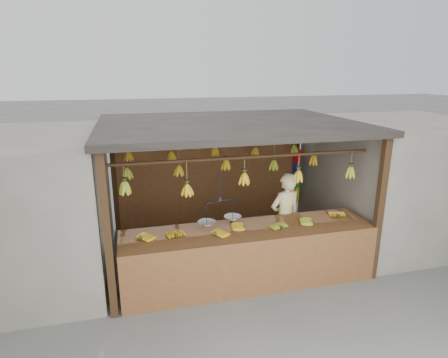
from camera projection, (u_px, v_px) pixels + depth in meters
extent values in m
plane|color=#5B5B57|center=(228.00, 250.00, 6.99)|extent=(80.00, 80.00, 0.00)
cube|color=#301E0F|center=(108.00, 239.00, 4.79)|extent=(0.10, 0.10, 2.30)
cube|color=#301E0F|center=(379.00, 211.00, 5.74)|extent=(0.10, 0.10, 2.30)
cube|color=#301E0F|center=(114.00, 177.00, 7.59)|extent=(0.10, 0.10, 2.30)
cube|color=#301E0F|center=(296.00, 165.00, 8.54)|extent=(0.10, 0.10, 2.30)
cube|color=black|center=(228.00, 124.00, 6.33)|extent=(4.30, 3.30, 0.10)
cylinder|color=#301E0F|center=(246.00, 157.00, 5.50)|extent=(4.00, 0.05, 0.05)
cylinder|color=#301E0F|center=(228.00, 145.00, 6.43)|extent=(4.00, 0.05, 0.05)
cylinder|color=#301E0F|center=(215.00, 135.00, 7.36)|extent=(4.00, 0.05, 0.05)
cube|color=brown|center=(210.00, 182.00, 8.13)|extent=(4.00, 0.06, 1.80)
cube|color=slate|center=(5.00, 209.00, 5.81)|extent=(3.00, 3.00, 2.30)
cube|color=slate|center=(401.00, 178.00, 7.52)|extent=(3.00, 3.00, 2.30)
cube|color=brown|center=(249.00, 231.00, 5.73)|extent=(3.89, 0.86, 0.08)
cube|color=brown|center=(257.00, 269.00, 5.44)|extent=(3.89, 0.04, 0.90)
cube|color=#301E0F|center=(127.00, 287.00, 5.06)|extent=(0.07, 0.07, 0.82)
cube|color=#301E0F|center=(366.00, 255.00, 5.94)|extent=(0.07, 0.07, 0.82)
cube|color=#301E0F|center=(127.00, 260.00, 5.77)|extent=(0.07, 0.07, 0.82)
cube|color=#301E0F|center=(340.00, 235.00, 6.65)|extent=(0.07, 0.07, 0.82)
ellipsoid|color=gold|center=(141.00, 239.00, 5.30)|extent=(0.30, 0.29, 0.06)
ellipsoid|color=gold|center=(177.00, 236.00, 5.38)|extent=(0.22, 0.27, 0.06)
ellipsoid|color=gold|center=(216.00, 235.00, 5.43)|extent=(0.30, 0.27, 0.06)
ellipsoid|color=gold|center=(244.00, 226.00, 5.73)|extent=(0.26, 0.21, 0.06)
ellipsoid|color=#92A523|center=(282.00, 228.00, 5.68)|extent=(0.25, 0.29, 0.06)
ellipsoid|color=#92A523|center=(312.00, 222.00, 5.91)|extent=(0.29, 0.25, 0.06)
ellipsoid|color=gold|center=(339.00, 216.00, 6.14)|extent=(0.23, 0.27, 0.06)
ellipsoid|color=#92A523|center=(125.00, 188.00, 5.17)|extent=(0.16, 0.16, 0.28)
ellipsoid|color=gold|center=(187.00, 190.00, 5.36)|extent=(0.16, 0.16, 0.28)
ellipsoid|color=gold|center=(244.00, 179.00, 5.60)|extent=(0.16, 0.16, 0.28)
ellipsoid|color=gold|center=(298.00, 176.00, 5.78)|extent=(0.16, 0.16, 0.28)
ellipsoid|color=#92A523|center=(350.00, 172.00, 5.96)|extent=(0.16, 0.16, 0.28)
ellipsoid|color=#92A523|center=(127.00, 173.00, 6.08)|extent=(0.16, 0.16, 0.28)
ellipsoid|color=gold|center=(179.00, 171.00, 6.32)|extent=(0.16, 0.16, 0.28)
ellipsoid|color=gold|center=(226.00, 165.00, 6.50)|extent=(0.16, 0.16, 0.28)
ellipsoid|color=#92A523|center=(274.00, 165.00, 6.70)|extent=(0.16, 0.16, 0.28)
ellipsoid|color=gold|center=(314.00, 160.00, 6.97)|extent=(0.16, 0.16, 0.28)
ellipsoid|color=gold|center=(129.00, 156.00, 7.04)|extent=(0.16, 0.16, 0.28)
ellipsoid|color=gold|center=(171.00, 156.00, 7.25)|extent=(0.16, 0.16, 0.28)
ellipsoid|color=gold|center=(215.00, 151.00, 7.45)|extent=(0.16, 0.16, 0.28)
ellipsoid|color=gold|center=(255.00, 152.00, 7.71)|extent=(0.16, 0.16, 0.28)
ellipsoid|color=#92A523|center=(295.00, 150.00, 7.82)|extent=(0.16, 0.16, 0.28)
cylinder|color=black|center=(220.00, 180.00, 5.49)|extent=(0.02, 0.02, 0.65)
cylinder|color=black|center=(220.00, 201.00, 5.59)|extent=(0.47, 0.14, 0.02)
cylinder|color=silver|center=(207.00, 222.00, 5.57)|extent=(0.26, 0.26, 0.02)
cylinder|color=silver|center=(233.00, 217.00, 5.77)|extent=(0.26, 0.26, 0.02)
imported|color=beige|center=(285.00, 218.00, 6.41)|extent=(0.66, 0.52, 1.60)
cube|color=red|center=(297.00, 156.00, 8.31)|extent=(0.08, 0.26, 0.34)
cube|color=#1426BF|center=(296.00, 169.00, 8.40)|extent=(0.08, 0.26, 0.34)
cube|color=#199926|center=(295.00, 180.00, 8.47)|extent=(0.08, 0.26, 0.34)
cube|color=yellow|center=(295.00, 193.00, 8.56)|extent=(0.08, 0.26, 0.34)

